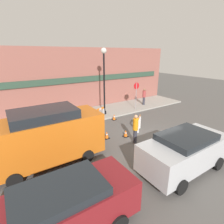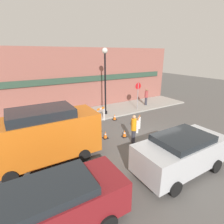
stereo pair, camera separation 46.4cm
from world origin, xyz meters
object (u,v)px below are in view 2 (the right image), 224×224
streetlamp_post (105,73)px  person_pedestrian (146,96)px  parked_car_1 (181,151)px  person_worker (134,128)px  work_van (44,134)px  parked_car_0 (50,207)px  stop_sign (138,92)px

streetlamp_post → person_pedestrian: 5.37m
parked_car_1 → person_worker: bearing=93.8°
parked_car_1 → work_van: 6.25m
person_pedestrian → parked_car_0: (-11.01, -8.48, -0.06)m
streetlamp_post → stop_sign: size_ratio=2.19×
person_worker → parked_car_1: parked_car_1 is taller
parked_car_0 → work_van: work_van is taller
streetlamp_post → person_worker: bearing=-100.9°
streetlamp_post → person_worker: size_ratio=3.06×
stop_sign → parked_car_0: 12.32m
person_pedestrian → parked_car_0: person_pedestrian is taller
person_worker → work_van: work_van is taller
person_pedestrian → parked_car_0: size_ratio=0.37×
stop_sign → person_pedestrian: (1.57, 0.61, -0.74)m
streetlamp_post → work_van: (-5.69, -4.35, -2.07)m
stop_sign → parked_car_1: (-3.94, -7.88, -0.75)m
person_worker → parked_car_1: bearing=-168.4°
stop_sign → person_worker: stop_sign is taller
stop_sign → parked_car_0: (-9.43, -7.88, -0.80)m
person_pedestrian → work_van: size_ratio=0.32×
stop_sign → parked_car_1: stop_sign is taller
person_pedestrian → work_van: work_van is taller
parked_car_0 → person_pedestrian: bearing=37.6°
streetlamp_post → person_pedestrian: bearing=3.6°
stop_sign → parked_car_1: size_ratio=0.57×
parked_car_0 → work_van: bearing=81.2°
streetlamp_post → parked_car_1: size_ratio=1.24×
person_worker → parked_car_1: 3.08m
stop_sign → work_van: bearing=24.5°
streetlamp_post → stop_sign: (3.16, -0.31, -1.78)m
streetlamp_post → work_van: streetlamp_post is taller
person_pedestrian → parked_car_0: 13.90m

